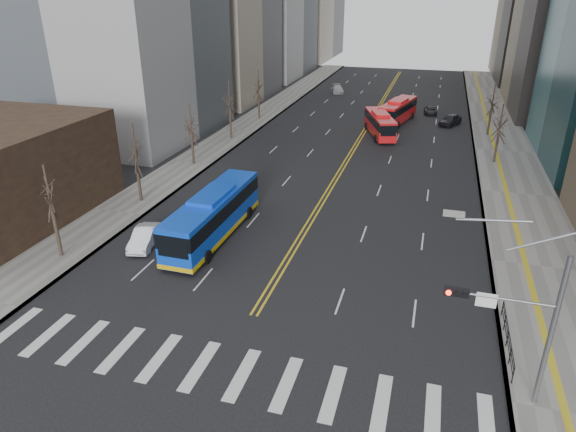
{
  "coord_description": "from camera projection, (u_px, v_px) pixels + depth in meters",
  "views": [
    {
      "loc": [
        9.19,
        -19.1,
        18.16
      ],
      "look_at": [
        0.79,
        9.73,
        4.65
      ],
      "focal_mm": 32.0,
      "sensor_mm": 36.0,
      "label": 1
    }
  ],
  "objects": [
    {
      "name": "pedestrian_railing",
      "position": [
        508.0,
        336.0,
        27.79
      ],
      "size": [
        0.06,
        6.06,
        1.02
      ],
      "color": "black",
      "rests_on": "sidewalk_right"
    },
    {
      "name": "red_bus_far",
      "position": [
        398.0,
        110.0,
        73.65
      ],
      "size": [
        4.75,
        10.88,
        3.38
      ],
      "color": "red",
      "rests_on": "ground"
    },
    {
      "name": "car_silver",
      "position": [
        337.0,
        89.0,
        94.88
      ],
      "size": [
        3.27,
        5.1,
        1.37
      ],
      "primitive_type": "imported",
      "rotation": [
        0.0,
        0.0,
        0.31
      ],
      "color": "#A6A7AC",
      "rests_on": "ground"
    },
    {
      "name": "centerline",
      "position": [
        370.0,
        122.0,
        74.68
      ],
      "size": [
        0.55,
        100.0,
        0.01
      ],
      "color": "gold",
      "rests_on": "ground"
    },
    {
      "name": "signal_mast",
      "position": [
        520.0,
        314.0,
        22.77
      ],
      "size": [
        5.37,
        0.37,
        9.39
      ],
      "color": "slate",
      "rests_on": "ground"
    },
    {
      "name": "car_white",
      "position": [
        145.0,
        237.0,
        38.94
      ],
      "size": [
        2.43,
        4.55,
        1.43
      ],
      "primitive_type": "imported",
      "rotation": [
        0.0,
        0.0,
        0.22
      ],
      "color": "white",
      "rests_on": "ground"
    },
    {
      "name": "car_dark_mid",
      "position": [
        450.0,
        120.0,
        72.71
      ],
      "size": [
        3.54,
        4.89,
        1.55
      ],
      "primitive_type": "imported",
      "rotation": [
        0.0,
        0.0,
        -0.43
      ],
      "color": "black",
      "rests_on": "ground"
    },
    {
      "name": "street_trees",
      "position": [
        282.0,
        117.0,
        56.61
      ],
      "size": [
        35.2,
        47.2,
        7.6
      ],
      "color": "#2C211B",
      "rests_on": "ground"
    },
    {
      "name": "sidewalk_right",
      "position": [
        504.0,
        151.0,
        61.43
      ],
      "size": [
        7.0,
        130.0,
        0.15
      ],
      "primitive_type": "cube",
      "color": "slate",
      "rests_on": "ground"
    },
    {
      "name": "blue_bus",
      "position": [
        213.0,
        214.0,
        39.89
      ],
      "size": [
        3.1,
        12.83,
        3.71
      ],
      "color": "blue",
      "rests_on": "ground"
    },
    {
      "name": "car_dark_far",
      "position": [
        431.0,
        111.0,
        79.19
      ],
      "size": [
        2.06,
        4.06,
        1.1
      ],
      "primitive_type": "imported",
      "rotation": [
        0.0,
        0.0,
        0.06
      ],
      "color": "black",
      "rests_on": "ground"
    },
    {
      "name": "sidewalk_left",
      "position": [
        239.0,
        131.0,
        70.1
      ],
      "size": [
        5.0,
        130.0,
        0.15
      ],
      "primitive_type": "cube",
      "color": "slate",
      "rests_on": "ground"
    },
    {
      "name": "ground",
      "position": [
        221.0,
        370.0,
        26.52
      ],
      "size": [
        220.0,
        220.0,
        0.0
      ],
      "primitive_type": "plane",
      "color": "black"
    },
    {
      "name": "crosswalk",
      "position": [
        221.0,
        370.0,
        26.52
      ],
      "size": [
        26.7,
        4.0,
        0.01
      ],
      "color": "silver",
      "rests_on": "ground"
    },
    {
      "name": "red_bus_near",
      "position": [
        380.0,
        123.0,
        67.26
      ],
      "size": [
        5.36,
        9.99,
        3.14
      ],
      "color": "red",
      "rests_on": "ground"
    }
  ]
}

